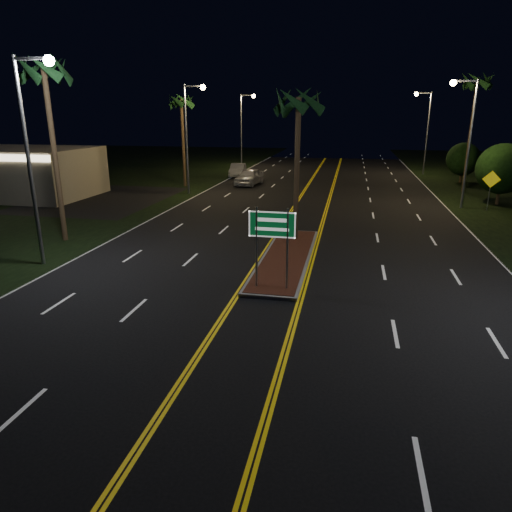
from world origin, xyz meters
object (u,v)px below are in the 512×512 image
(car_near, at_px, (249,175))
(highway_sign, at_px, (272,232))
(commercial_building, at_px, (3,172))
(median_island, at_px, (286,258))
(palm_left_near, at_px, (44,72))
(streetlight_left_mid, at_px, (190,127))
(shrub_mid, at_px, (502,169))
(warning_sign, at_px, (491,185))
(streetlight_right_far, at_px, (425,123))
(palm_left_far, at_px, (181,102))
(streetlight_left_near, at_px, (33,139))
(streetlight_right_mid, at_px, (466,129))
(palm_median, at_px, (299,102))
(palm_right_far, at_px, (477,83))
(car_far, at_px, (238,169))
(shrub_far, at_px, (463,159))
(streetlight_left_far, at_px, (244,122))

(car_near, bearing_deg, highway_sign, -68.24)
(commercial_building, bearing_deg, median_island, -26.55)
(palm_left_near, bearing_deg, streetlight_left_mid, 83.27)
(median_island, distance_m, streetlight_left_mid, 20.80)
(streetlight_left_mid, relative_size, shrub_mid, 1.95)
(shrub_mid, bearing_deg, warning_sign, -117.30)
(car_near, bearing_deg, palm_left_near, -96.64)
(streetlight_right_far, xyz_separation_m, palm_left_far, (-23.41, -14.00, 2.09))
(streetlight_left_near, relative_size, streetlight_right_mid, 1.00)
(palm_left_near, bearing_deg, warning_sign, 27.89)
(median_island, xyz_separation_m, palm_median, (0.00, 3.50, 7.19))
(streetlight_left_near, relative_size, palm_right_far, 0.87)
(palm_left_near, height_order, car_far, palm_left_near)
(commercial_building, height_order, shrub_mid, shrub_mid)
(streetlight_right_mid, relative_size, warning_sign, 3.14)
(commercial_building, xyz_separation_m, shrub_far, (39.80, 16.01, 0.33))
(streetlight_right_mid, distance_m, palm_median, 15.73)
(highway_sign, distance_m, warning_sign, 22.37)
(highway_sign, relative_size, palm_median, 0.39)
(highway_sign, height_order, streetlight_left_far, streetlight_left_far)
(highway_sign, bearing_deg, car_near, 104.20)
(shrub_far, distance_m, car_near, 21.58)
(streetlight_left_mid, relative_size, streetlight_right_far, 1.00)
(warning_sign, bearing_deg, streetlight_left_mid, -175.06)
(median_island, distance_m, palm_left_far, 25.76)
(shrub_far, bearing_deg, streetlight_left_near, -127.34)
(palm_left_near, bearing_deg, palm_right_far, 41.01)
(streetlight_right_far, height_order, palm_right_far, palm_right_far)
(streetlight_right_mid, height_order, car_near, streetlight_right_mid)
(streetlight_right_mid, height_order, palm_left_far, streetlight_right_mid)
(palm_median, distance_m, palm_left_near, 12.82)
(car_near, bearing_deg, streetlight_left_near, -90.52)
(palm_left_near, height_order, car_near, palm_left_near)
(streetlight_left_near, distance_m, streetlight_left_far, 40.00)
(commercial_building, xyz_separation_m, palm_right_far, (38.80, 10.01, 7.14))
(commercial_building, distance_m, streetlight_left_far, 28.75)
(streetlight_right_far, relative_size, palm_left_far, 1.02)
(highway_sign, bearing_deg, car_far, 106.01)
(palm_median, relative_size, warning_sign, 2.90)
(streetlight_right_far, bearing_deg, palm_median, -108.62)
(median_island, bearing_deg, streetlight_left_near, -164.22)
(streetlight_left_far, height_order, palm_left_far, streetlight_left_far)
(median_island, xyz_separation_m, car_far, (-9.50, 28.90, 0.74))
(streetlight_right_far, bearing_deg, car_near, -145.81)
(commercial_building, bearing_deg, streetlight_left_far, 57.35)
(streetlight_left_near, distance_m, palm_median, 12.55)
(palm_left_far, bearing_deg, highway_sign, -63.08)
(median_island, relative_size, shrub_mid, 2.22)
(streetlight_right_far, xyz_separation_m, car_far, (-20.11, -6.10, -4.83))
(palm_left_near, height_order, palm_left_far, palm_left_near)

